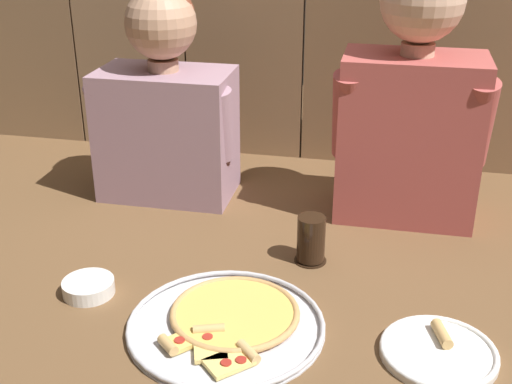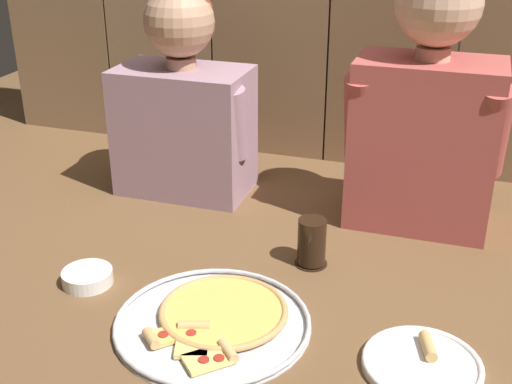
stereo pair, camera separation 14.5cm
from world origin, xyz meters
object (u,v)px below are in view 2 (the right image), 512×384
object	(u,v)px
dipping_bowl	(87,276)
diner_left	(183,100)
drinking_glass	(312,243)
diner_right	(428,103)
pizza_tray	(216,319)
dinner_plate	(422,364)

from	to	relation	value
dipping_bowl	diner_left	world-z (taller)	diner_left
drinking_glass	diner_right	distance (m)	0.44
pizza_tray	dinner_plate	size ratio (longest dim) A/B	1.80
dipping_bowl	diner_right	size ratio (longest dim) A/B	0.17
dipping_bowl	diner_left	size ratio (longest dim) A/B	0.19
drinking_glass	dipping_bowl	world-z (taller)	drinking_glass
dipping_bowl	drinking_glass	bearing A→B (deg)	27.67
dipping_bowl	diner_right	world-z (taller)	diner_right
diner_right	dinner_plate	bearing A→B (deg)	-82.68
pizza_tray	diner_right	size ratio (longest dim) A/B	0.59
pizza_tray	diner_right	distance (m)	0.73
pizza_tray	diner_left	size ratio (longest dim) A/B	0.68
pizza_tray	diner_left	world-z (taller)	diner_left
drinking_glass	dipping_bowl	bearing A→B (deg)	-152.33
dinner_plate	drinking_glass	bearing A→B (deg)	133.68
dinner_plate	dipping_bowl	size ratio (longest dim) A/B	1.97
dinner_plate	diner_left	xyz separation A→B (m)	(-0.71, 0.58, 0.25)
dinner_plate	diner_left	bearing A→B (deg)	140.71
pizza_tray	diner_left	distance (m)	0.70
drinking_glass	dipping_bowl	size ratio (longest dim) A/B	1.03
diner_left	diner_right	world-z (taller)	diner_right
pizza_tray	diner_right	bearing A→B (deg)	60.44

